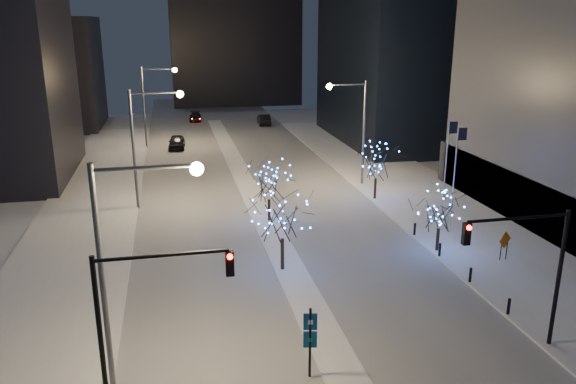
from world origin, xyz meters
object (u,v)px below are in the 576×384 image
object	(u,v)px
car_mid	(264,119)
holiday_tree_median_far	(269,182)
street_lamp_w_near	(126,246)
holiday_tree_plaza_near	(440,212)
construction_sign	(505,243)
holiday_tree_plaza_far	(376,162)
street_lamp_w_far	(152,96)
traffic_signal_east	(532,259)
street_lamp_east	(355,119)
car_far	(195,117)
traffic_signal_west	(140,307)
street_lamp_w_mid	(146,132)
holiday_tree_median_near	(282,215)
wayfinding_sign	(310,336)
car_near	(177,142)

from	to	relation	value
car_mid	holiday_tree_median_far	size ratio (longest dim) A/B	1.01
street_lamp_w_near	holiday_tree_plaza_near	xyz separation A→B (m)	(19.44, 10.98, -3.57)
construction_sign	holiday_tree_plaza_near	bearing A→B (deg)	122.61
holiday_tree_median_far	holiday_tree_plaza_far	distance (m)	10.86
street_lamp_w_far	car_mid	distance (m)	21.72
traffic_signal_east	holiday_tree_plaza_near	size ratio (longest dim) A/B	1.65
traffic_signal_east	car_mid	world-z (taller)	traffic_signal_east
traffic_signal_east	street_lamp_w_far	bearing A→B (deg)	109.32
street_lamp_w_far	holiday_tree_plaza_far	distance (m)	33.32
street_lamp_east	holiday_tree_median_far	distance (m)	13.42
car_far	traffic_signal_west	bearing A→B (deg)	-90.06
street_lamp_w_mid	holiday_tree_plaza_near	xyz separation A→B (m)	(19.44, -14.02, -3.57)
street_lamp_w_near	traffic_signal_west	distance (m)	2.70
holiday_tree_plaza_near	holiday_tree_median_near	bearing A→B (deg)	-175.68
street_lamp_east	traffic_signal_east	world-z (taller)	street_lamp_east
holiday_tree_median_far	wayfinding_sign	xyz separation A→B (m)	(-1.81, -20.39, -1.20)
wayfinding_sign	street_lamp_w_far	bearing A→B (deg)	110.12
street_lamp_east	car_near	xyz separation A→B (m)	(-16.36, 20.48, -5.63)
wayfinding_sign	traffic_signal_west	bearing A→B (deg)	-159.92
construction_sign	car_near	bearing A→B (deg)	93.89
car_mid	street_lamp_w_mid	bearing A→B (deg)	69.37
street_lamp_east	car_mid	bearing A→B (deg)	94.54
traffic_signal_east	holiday_tree_median_near	distance (m)	14.65
traffic_signal_east	holiday_tree_median_far	world-z (taller)	traffic_signal_east
street_lamp_w_near	street_lamp_w_far	size ratio (longest dim) A/B	1.00
traffic_signal_east	car_near	size ratio (longest dim) A/B	1.45
street_lamp_w_far	car_far	world-z (taller)	street_lamp_w_far
traffic_signal_west	car_mid	size ratio (longest dim) A/B	1.43
holiday_tree_median_near	construction_sign	distance (m)	14.80
street_lamp_w_near	holiday_tree_plaza_far	distance (m)	30.35
street_lamp_w_near	construction_sign	distance (m)	25.05
car_mid	traffic_signal_east	bearing A→B (deg)	93.81
street_lamp_w_far	car_far	size ratio (longest dim) A/B	2.20
wayfinding_sign	car_near	bearing A→B (deg)	107.34
holiday_tree_plaza_far	street_lamp_w_near	bearing A→B (deg)	-130.07
car_far	holiday_tree_plaza_far	bearing A→B (deg)	-69.21
holiday_tree_plaza_near	holiday_tree_plaza_far	bearing A→B (deg)	90.00
street_lamp_w_near	street_lamp_east	distance (m)	33.85
street_lamp_w_near	car_mid	world-z (taller)	street_lamp_w_near
street_lamp_w_mid	traffic_signal_east	distance (m)	31.60
car_far	holiday_tree_plaza_far	size ratio (longest dim) A/B	0.88
street_lamp_w_near	wayfinding_sign	world-z (taller)	street_lamp_w_near
street_lamp_w_mid	street_lamp_w_far	distance (m)	25.00
street_lamp_east	traffic_signal_east	size ratio (longest dim) A/B	1.43
street_lamp_w_far	car_mid	xyz separation A→B (m)	(16.22, 13.27, -5.69)
car_far	construction_sign	distance (m)	62.51
street_lamp_w_far	holiday_tree_plaza_near	bearing A→B (deg)	-63.52
street_lamp_w_near	traffic_signal_west	bearing A→B (deg)	-76.04
car_near	holiday_tree_median_far	size ratio (longest dim) A/B	1.00
street_lamp_east	traffic_signal_east	distance (m)	29.08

